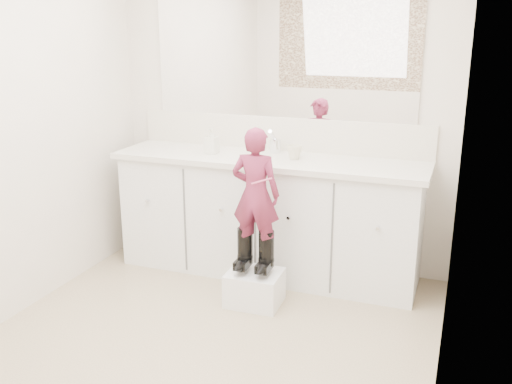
% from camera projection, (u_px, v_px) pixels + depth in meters
% --- Properties ---
extents(floor, '(3.00, 3.00, 0.00)m').
position_uv_depth(floor, '(196.00, 353.00, 3.26)').
color(floor, '#846956').
rests_on(floor, ground).
extents(wall_back, '(2.60, 0.00, 2.60)m').
position_uv_depth(wall_back, '(281.00, 109.00, 4.27)').
color(wall_back, beige).
rests_on(wall_back, floor).
extents(wall_right, '(0.00, 3.00, 3.00)m').
position_uv_depth(wall_right, '(457.00, 168.00, 2.48)').
color(wall_right, beige).
rests_on(wall_right, floor).
extents(vanity_cabinet, '(2.20, 0.55, 0.85)m').
position_uv_depth(vanity_cabinet, '(268.00, 218.00, 4.24)').
color(vanity_cabinet, silver).
rests_on(vanity_cabinet, floor).
extents(countertop, '(2.28, 0.58, 0.04)m').
position_uv_depth(countertop, '(268.00, 160.00, 4.10)').
color(countertop, beige).
rests_on(countertop, vanity_cabinet).
extents(backsplash, '(2.28, 0.03, 0.25)m').
position_uv_depth(backsplash, '(280.00, 134.00, 4.31)').
color(backsplash, beige).
rests_on(backsplash, countertop).
extents(mirror, '(2.00, 0.02, 1.00)m').
position_uv_depth(mirror, '(281.00, 49.00, 4.14)').
color(mirror, white).
rests_on(mirror, wall_back).
extents(faucet, '(0.08, 0.08, 0.10)m').
position_uv_depth(faucet, '(275.00, 146.00, 4.23)').
color(faucet, silver).
rests_on(faucet, countertop).
extents(cup, '(0.14, 0.14, 0.10)m').
position_uv_depth(cup, '(295.00, 152.00, 4.02)').
color(cup, beige).
rests_on(cup, countertop).
extents(soap_bottle, '(0.09, 0.09, 0.19)m').
position_uv_depth(soap_bottle, '(211.00, 141.00, 4.19)').
color(soap_bottle, beige).
rests_on(soap_bottle, countertop).
extents(step_stool, '(0.36, 0.31, 0.23)m').
position_uv_depth(step_stool, '(255.00, 288.00, 3.81)').
color(step_stool, white).
rests_on(step_stool, floor).
extents(boot_left, '(0.11, 0.20, 0.29)m').
position_uv_depth(boot_left, '(245.00, 249.00, 3.78)').
color(boot_left, black).
rests_on(boot_left, step_stool).
extents(boot_right, '(0.11, 0.20, 0.29)m').
position_uv_depth(boot_right, '(266.00, 252.00, 3.73)').
color(boot_right, black).
rests_on(boot_right, step_stool).
extents(toddler, '(0.32, 0.22, 0.87)m').
position_uv_depth(toddler, '(256.00, 194.00, 3.65)').
color(toddler, '#B53761').
rests_on(toddler, step_stool).
extents(toothbrush, '(0.14, 0.02, 0.06)m').
position_uv_depth(toothbrush, '(262.00, 181.00, 3.52)').
color(toothbrush, '#CD4F74').
rests_on(toothbrush, toddler).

